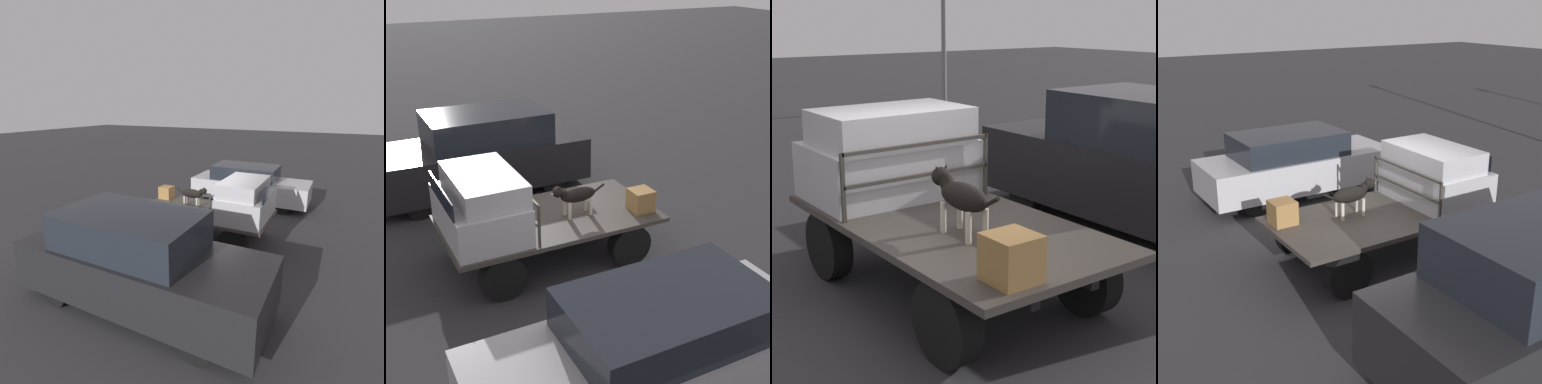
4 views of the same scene
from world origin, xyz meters
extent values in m
plane|color=#2D2D30|center=(0.00, 0.00, 0.00)|extent=(80.00, 80.00, 0.00)
cylinder|color=black|center=(1.21, 0.87, 0.40)|extent=(0.79, 0.24, 0.79)
cylinder|color=black|center=(1.21, -0.87, 0.40)|extent=(0.79, 0.24, 0.79)
cylinder|color=black|center=(-1.21, 0.87, 0.40)|extent=(0.79, 0.24, 0.79)
cylinder|color=black|center=(-1.21, -0.87, 0.40)|extent=(0.79, 0.24, 0.79)
cube|color=black|center=(0.00, 0.36, 0.68)|extent=(3.60, 0.10, 0.18)
cube|color=black|center=(0.00, -0.36, 0.68)|extent=(3.60, 0.10, 0.18)
cube|color=#3D3833|center=(0.00, 0.00, 0.81)|extent=(3.91, 2.05, 0.08)
cube|color=#B7B7BC|center=(1.28, 0.00, 1.19)|extent=(1.26, 1.93, 0.67)
cube|color=#B7B7BC|center=(1.18, 0.00, 1.72)|extent=(1.07, 1.78, 0.41)
cube|color=black|center=(1.90, 0.00, 1.66)|extent=(0.02, 1.58, 0.31)
cube|color=#3D3833|center=(0.58, 0.95, 1.23)|extent=(0.04, 0.04, 0.75)
cube|color=#3D3833|center=(0.58, -0.95, 1.23)|extent=(0.04, 0.04, 0.75)
cube|color=#3D3833|center=(0.58, 0.00, 1.59)|extent=(0.04, 1.89, 0.04)
cube|color=#3D3833|center=(0.58, 0.00, 1.23)|extent=(0.04, 1.89, 0.04)
cylinder|color=beige|center=(-0.30, 0.27, 1.01)|extent=(0.06, 0.06, 0.32)
cylinder|color=beige|center=(-0.30, 0.07, 1.01)|extent=(0.06, 0.06, 0.32)
cylinder|color=beige|center=(-0.73, 0.27, 1.01)|extent=(0.06, 0.06, 0.32)
cylinder|color=beige|center=(-0.73, 0.07, 1.01)|extent=(0.06, 0.06, 0.32)
ellipsoid|color=black|center=(-0.51, 0.17, 1.26)|extent=(0.69, 0.28, 0.28)
sphere|color=beige|center=(-0.32, 0.17, 1.21)|extent=(0.12, 0.12, 0.12)
cylinder|color=black|center=(-0.22, 0.17, 1.34)|extent=(0.20, 0.15, 0.19)
sphere|color=black|center=(-0.11, 0.17, 1.39)|extent=(0.20, 0.20, 0.20)
cone|color=beige|center=(-0.03, 0.17, 1.37)|extent=(0.11, 0.11, 0.11)
cone|color=black|center=(-0.12, 0.22, 1.47)|extent=(0.06, 0.08, 0.10)
cone|color=black|center=(-0.12, 0.11, 1.47)|extent=(0.06, 0.08, 0.10)
cylinder|color=black|center=(-0.91, 0.17, 1.29)|extent=(0.29, 0.04, 0.19)
cube|color=olive|center=(-1.65, 0.51, 1.06)|extent=(0.41, 0.41, 0.41)
cylinder|color=black|center=(1.83, -2.74, 0.30)|extent=(0.60, 0.20, 0.60)
cylinder|color=black|center=(1.83, -4.36, 0.30)|extent=(0.60, 0.20, 0.60)
cube|color=black|center=(0.27, -3.55, 0.75)|extent=(5.03, 1.90, 0.98)
camera|label=1|loc=(3.50, -7.79, 3.92)|focal=28.00mm
camera|label=2|loc=(3.43, 8.07, 5.25)|focal=50.00mm
camera|label=3|loc=(-5.41, 3.73, 2.99)|focal=60.00mm
camera|label=4|loc=(-5.21, -7.20, 4.44)|focal=50.00mm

